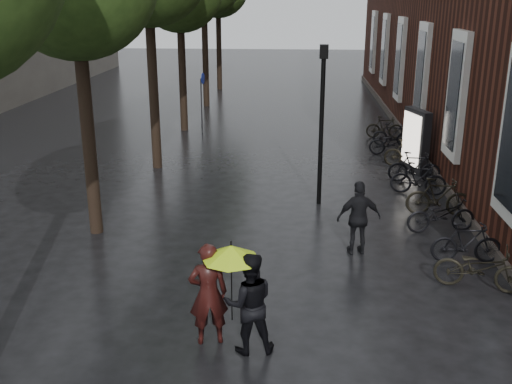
# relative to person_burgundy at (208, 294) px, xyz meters

# --- Properties ---
(person_burgundy) EXTENTS (0.76, 0.59, 1.84)m
(person_burgundy) POSITION_rel_person_burgundy_xyz_m (0.00, 0.00, 0.00)
(person_burgundy) COLOR black
(person_burgundy) RESTS_ON ground
(person_black) EXTENTS (0.97, 0.82, 1.77)m
(person_black) POSITION_rel_person_burgundy_xyz_m (0.71, -0.21, -0.03)
(person_black) COLOR black
(person_black) RESTS_ON ground
(lime_umbrella) EXTENTS (0.98, 0.98, 1.45)m
(lime_umbrella) POSITION_rel_person_burgundy_xyz_m (0.41, -0.09, 0.82)
(lime_umbrella) COLOR black
(lime_umbrella) RESTS_ON ground
(pedestrian_walking) EXTENTS (1.08, 0.60, 1.74)m
(pedestrian_walking) POSITION_rel_person_burgundy_xyz_m (2.90, 3.96, -0.05)
(pedestrian_walking) COLOR black
(pedestrian_walking) RESTS_ON ground
(parked_bicycles) EXTENTS (2.07, 14.28, 1.05)m
(parked_bicycles) POSITION_rel_person_burgundy_xyz_m (5.18, 8.59, -0.44)
(parked_bicycles) COLOR black
(parked_bicycles) RESTS_ON ground
(ad_lightbox) EXTENTS (0.32, 1.40, 2.12)m
(ad_lightbox) POSITION_rel_person_burgundy_xyz_m (5.44, 10.94, 0.14)
(ad_lightbox) COLOR black
(ad_lightbox) RESTS_ON ground
(lamp_post) EXTENTS (0.23, 0.23, 4.47)m
(lamp_post) POSITION_rel_person_burgundy_xyz_m (2.12, 7.36, 1.79)
(lamp_post) COLOR black
(lamp_post) RESTS_ON ground
(cycle_sign) EXTENTS (0.14, 0.47, 2.58)m
(cycle_sign) POSITION_rel_person_burgundy_xyz_m (-2.61, 16.31, 0.78)
(cycle_sign) COLOR #262628
(cycle_sign) RESTS_ON ground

